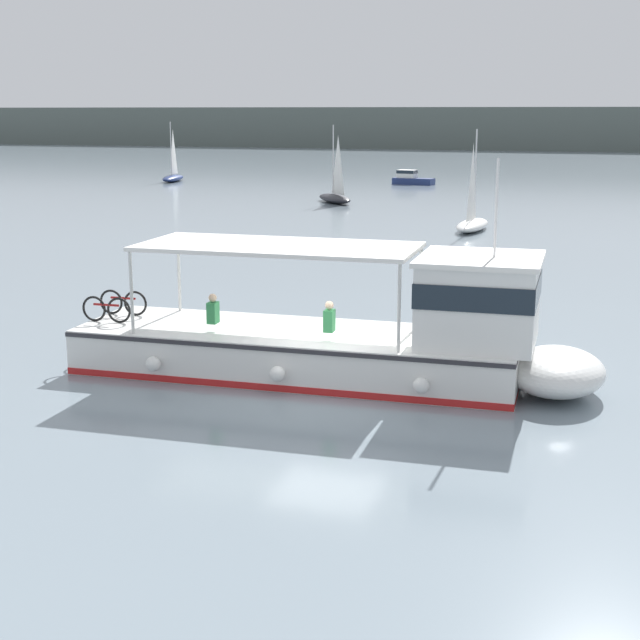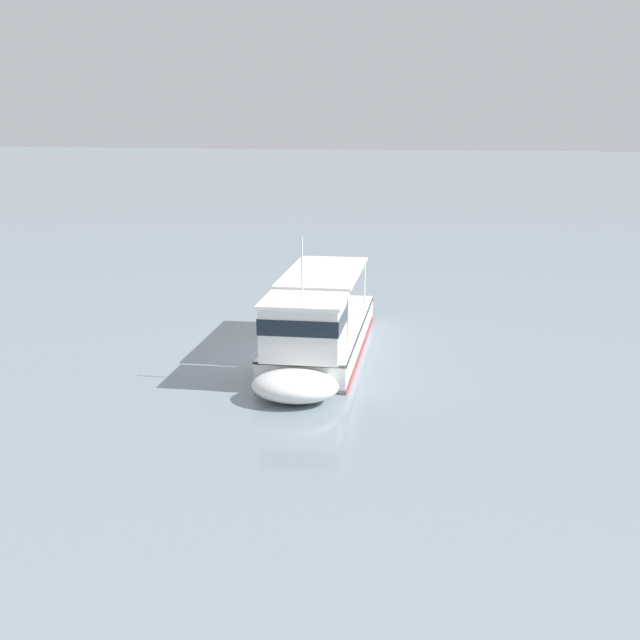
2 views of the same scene
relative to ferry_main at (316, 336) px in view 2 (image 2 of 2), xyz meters
name	(u,v)px [view 2 (image 2 of 2)]	position (x,y,z in m)	size (l,w,h in m)	color
ground_plane	(292,356)	(-0.49, -1.09, -1.01)	(400.00, 400.00, 0.00)	gray
ferry_main	(316,336)	(0.00, 0.00, 0.00)	(12.96, 4.02, 5.32)	white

